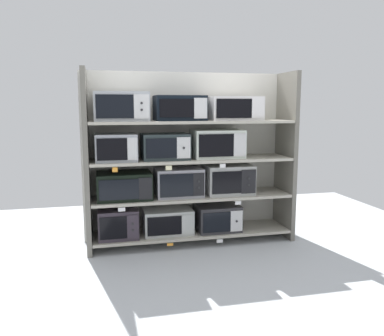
# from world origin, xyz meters

# --- Properties ---
(ground) EXTENTS (6.21, 6.00, 0.02)m
(ground) POSITION_xyz_m (0.00, -1.00, -0.01)
(ground) COLOR #B2B7BC
(back_panel) EXTENTS (2.41, 0.04, 1.92)m
(back_panel) POSITION_xyz_m (0.00, 0.27, 0.96)
(back_panel) COLOR beige
(back_panel) RESTS_ON ground
(upright_left) EXTENTS (0.05, 0.50, 1.92)m
(upright_left) POSITION_xyz_m (-1.13, 0.00, 0.96)
(upright_left) COLOR #68645B
(upright_left) RESTS_ON ground
(upright_right) EXTENTS (0.05, 0.50, 1.92)m
(upright_right) POSITION_xyz_m (1.13, 0.00, 0.96)
(upright_right) COLOR #68645B
(upright_right) RESTS_ON ground
(shelf_0) EXTENTS (2.21, 0.50, 0.03)m
(shelf_0) POSITION_xyz_m (0.00, 0.00, 0.11)
(shelf_0) COLOR #ADA899
(shelf_0) RESTS_ON ground
(microwave_0) EXTENTS (0.42, 0.43, 0.32)m
(microwave_0) POSITION_xyz_m (-0.83, -0.00, 0.29)
(microwave_0) COLOR #342C36
(microwave_0) RESTS_ON shelf_0
(microwave_1) EXTENTS (0.54, 0.37, 0.27)m
(microwave_1) POSITION_xyz_m (-0.28, -0.00, 0.26)
(microwave_1) COLOR #B5B8B5
(microwave_1) RESTS_ON shelf_0
(microwave_2) EXTENTS (0.48, 0.44, 0.29)m
(microwave_2) POSITION_xyz_m (0.30, -0.00, 0.27)
(microwave_2) COLOR #2E2D31
(microwave_2) RESTS_ON shelf_0
(price_tag_0) EXTENTS (0.07, 0.00, 0.03)m
(price_tag_0) POSITION_xyz_m (-0.30, -0.26, 0.08)
(price_tag_0) COLOR orange
(price_tag_1) EXTENTS (0.07, 0.00, 0.04)m
(price_tag_1) POSITION_xyz_m (0.25, -0.26, 0.07)
(price_tag_1) COLOR white
(shelf_1) EXTENTS (2.21, 0.50, 0.03)m
(shelf_1) POSITION_xyz_m (0.00, 0.00, 0.53)
(shelf_1) COLOR #ADA899
(microwave_3) EXTENTS (0.58, 0.42, 0.29)m
(microwave_3) POSITION_xyz_m (-0.75, -0.00, 0.69)
(microwave_3) COLOR black
(microwave_3) RESTS_ON shelf_1
(microwave_4) EXTENTS (0.52, 0.38, 0.31)m
(microwave_4) POSITION_xyz_m (-0.15, -0.00, 0.70)
(microwave_4) COLOR #9C9CA5
(microwave_4) RESTS_ON shelf_1
(microwave_5) EXTENTS (0.53, 0.41, 0.33)m
(microwave_5) POSITION_xyz_m (0.43, -0.00, 0.71)
(microwave_5) COLOR #A5A6A3
(microwave_5) RESTS_ON shelf_1
(price_tag_2) EXTENTS (0.07, 0.00, 0.04)m
(price_tag_2) POSITION_xyz_m (-0.80, -0.26, 0.49)
(price_tag_2) COLOR white
(price_tag_3) EXTENTS (0.07, 0.00, 0.04)m
(price_tag_3) POSITION_xyz_m (0.46, -0.26, 0.49)
(price_tag_3) COLOR white
(shelf_2) EXTENTS (2.21, 0.50, 0.03)m
(shelf_2) POSITION_xyz_m (0.00, 0.00, 0.95)
(shelf_2) COLOR #ADA899
(microwave_6) EXTENTS (0.43, 0.42, 0.29)m
(microwave_6) POSITION_xyz_m (-0.83, -0.00, 1.11)
(microwave_6) COLOR #9BA0A8
(microwave_6) RESTS_ON shelf_2
(microwave_7) EXTENTS (0.50, 0.39, 0.28)m
(microwave_7) POSITION_xyz_m (-0.30, -0.00, 1.11)
(microwave_7) COLOR #293436
(microwave_7) RESTS_ON shelf_2
(microwave_8) EXTENTS (0.56, 0.38, 0.31)m
(microwave_8) POSITION_xyz_m (0.29, -0.00, 1.12)
(microwave_8) COLOR silver
(microwave_8) RESTS_ON shelf_2
(price_tag_4) EXTENTS (0.05, 0.00, 0.05)m
(price_tag_4) POSITION_xyz_m (-0.86, -0.26, 0.91)
(price_tag_4) COLOR orange
(price_tag_5) EXTENTS (0.07, 0.00, 0.05)m
(price_tag_5) POSITION_xyz_m (-0.31, -0.26, 0.91)
(price_tag_5) COLOR beige
(price_tag_6) EXTENTS (0.06, 0.00, 0.04)m
(price_tag_6) POSITION_xyz_m (0.28, -0.26, 0.91)
(price_tag_6) COLOR white
(shelf_3) EXTENTS (2.21, 0.50, 0.03)m
(shelf_3) POSITION_xyz_m (0.00, 0.00, 1.37)
(shelf_3) COLOR #ADA899
(microwave_9) EXTENTS (0.56, 0.41, 0.30)m
(microwave_9) POSITION_xyz_m (-0.76, -0.00, 1.54)
(microwave_9) COLOR #A2A7AD
(microwave_9) RESTS_ON shelf_3
(microwave_10) EXTENTS (0.54, 0.39, 0.27)m
(microwave_10) POSITION_xyz_m (-0.14, -0.00, 1.52)
(microwave_10) COLOR black
(microwave_10) RESTS_ON shelf_3
(microwave_11) EXTENTS (0.58, 0.37, 0.26)m
(microwave_11) POSITION_xyz_m (0.49, -0.00, 1.52)
(microwave_11) COLOR silver
(microwave_11) RESTS_ON shelf_3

